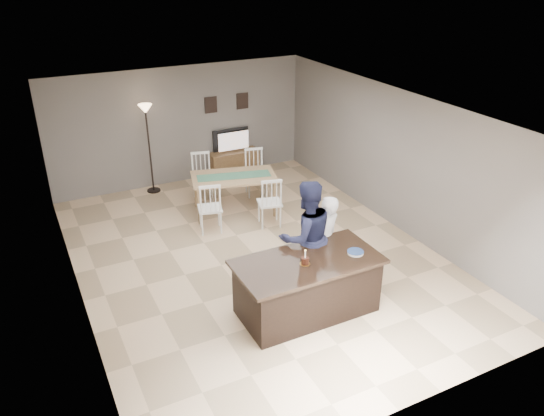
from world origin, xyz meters
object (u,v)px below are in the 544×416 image
woman (325,241)px  man (306,237)px  plate_stack (355,252)px  floor_lamp (147,125)px  tv_console (234,163)px  television (232,140)px  birthday_cake (305,261)px  kitchen_island (307,286)px  dining_table (234,182)px

woman → man: bearing=-24.2°
man → plate_stack: man is taller
floor_lamp → tv_console: bearing=2.3°
television → birthday_cake: (-1.29, -5.71, 0.09)m
tv_console → floor_lamp: bearing=-177.7°
woman → plate_stack: size_ratio=6.32×
tv_console → television: size_ratio=1.31×
man → floor_lamp: bearing=-74.1°
kitchen_island → television: bearing=78.0°
kitchen_island → dining_table: dining_table is taller
television → floor_lamp: 2.17m
woman → kitchen_island: bearing=18.6°
kitchen_island → floor_lamp: 5.66m
kitchen_island → birthday_cake: birthday_cake is taller
plate_stack → man: bearing=121.0°
floor_lamp → dining_table: bearing=-55.5°
plate_stack → floor_lamp: size_ratio=0.12×
tv_console → birthday_cake: bearing=-102.9°
man → dining_table: size_ratio=0.82×
kitchen_island → floor_lamp: bearing=98.8°
dining_table → floor_lamp: bearing=139.0°
plate_stack → dining_table: size_ratio=0.11×
kitchen_island → tv_console: (1.20, 5.57, -0.15)m
woman → plate_stack: woman is taller
tv_console → television: 0.57m
woman → television: bearing=-117.8°
kitchen_island → television: television is taller
birthday_cake → dining_table: size_ratio=0.10×
birthday_cake → floor_lamp: floor_lamp is taller
kitchen_island → birthday_cake: (-0.09, -0.07, 0.50)m
man → dining_table: 3.12m
television → dining_table: (-0.80, -1.96, -0.20)m
birthday_cake → plate_stack: size_ratio=0.95×
television → floor_lamp: floor_lamp is taller
television → man: bearing=79.9°
plate_stack → floor_lamp: bearing=105.6°
television → plate_stack: bearing=85.4°
television → man: (-0.90, -5.07, 0.07)m
birthday_cake → dining_table: bearing=82.6°
kitchen_island → plate_stack: 0.88m
television → woman: woman is taller
kitchen_island → man: (0.30, 0.57, 0.48)m
birthday_cake → floor_lamp: (-0.76, 5.55, 0.61)m
kitchen_island → woman: (0.65, 0.55, 0.32)m
woman → man: man is taller
woman → floor_lamp: bearing=-94.8°
tv_console → woman: bearing=-96.2°
television → floor_lamp: (-2.05, -0.15, 0.70)m
dining_table → woman: bearing=-70.8°
kitchen_island → television: size_ratio=2.35×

